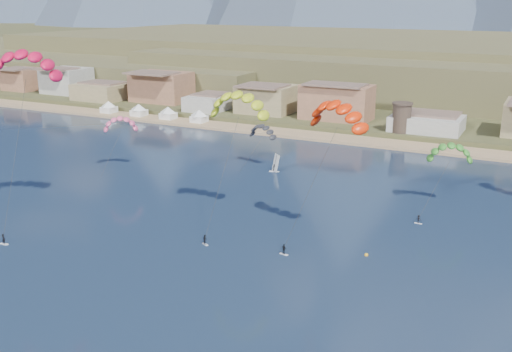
{
  "coord_description": "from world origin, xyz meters",
  "views": [
    {
      "loc": [
        43.25,
        -53.4,
        38.5
      ],
      "look_at": [
        0.0,
        32.0,
        10.0
      ],
      "focal_mm": 41.66,
      "sensor_mm": 36.0,
      "label": 1
    }
  ],
  "objects_px": {
    "watchtower": "(402,117)",
    "kitesurfer_red": "(24,61)",
    "kitesurfer_orange": "(338,110)",
    "buoy": "(366,255)",
    "kitesurfer_yellow": "(239,101)",
    "windsurfer": "(275,166)",
    "kitesurfer_green": "(450,150)"
  },
  "relations": [
    {
      "from": "kitesurfer_red",
      "to": "buoy",
      "type": "xyz_separation_m",
      "value": [
        57.31,
        11.6,
        -28.56
      ]
    },
    {
      "from": "kitesurfer_orange",
      "to": "buoy",
      "type": "height_order",
      "value": "kitesurfer_orange"
    },
    {
      "from": "watchtower",
      "to": "kitesurfer_orange",
      "type": "distance_m",
      "value": 82.73
    },
    {
      "from": "kitesurfer_yellow",
      "to": "windsurfer",
      "type": "height_order",
      "value": "kitesurfer_yellow"
    },
    {
      "from": "kitesurfer_red",
      "to": "kitesurfer_green",
      "type": "height_order",
      "value": "kitesurfer_red"
    },
    {
      "from": "kitesurfer_red",
      "to": "kitesurfer_orange",
      "type": "relative_size",
      "value": 1.28
    },
    {
      "from": "kitesurfer_orange",
      "to": "windsurfer",
      "type": "height_order",
      "value": "kitesurfer_orange"
    },
    {
      "from": "watchtower",
      "to": "kitesurfer_orange",
      "type": "relative_size",
      "value": 0.34
    },
    {
      "from": "watchtower",
      "to": "windsurfer",
      "type": "relative_size",
      "value": 2.08
    },
    {
      "from": "kitesurfer_orange",
      "to": "kitesurfer_red",
      "type": "bearing_deg",
      "value": -164.51
    },
    {
      "from": "kitesurfer_yellow",
      "to": "kitesurfer_orange",
      "type": "distance_m",
      "value": 18.59
    },
    {
      "from": "kitesurfer_green",
      "to": "buoy",
      "type": "distance_m",
      "value": 32.01
    },
    {
      "from": "kitesurfer_red",
      "to": "windsurfer",
      "type": "height_order",
      "value": "kitesurfer_red"
    },
    {
      "from": "kitesurfer_yellow",
      "to": "kitesurfer_orange",
      "type": "relative_size",
      "value": 1.02
    },
    {
      "from": "kitesurfer_yellow",
      "to": "watchtower",
      "type": "bearing_deg",
      "value": 82.81
    },
    {
      "from": "watchtower",
      "to": "kitesurfer_red",
      "type": "distance_m",
      "value": 106.21
    },
    {
      "from": "watchtower",
      "to": "kitesurfer_red",
      "type": "bearing_deg",
      "value": -114.02
    },
    {
      "from": "watchtower",
      "to": "kitesurfer_red",
      "type": "xyz_separation_m",
      "value": [
        -42.27,
        -94.85,
        22.29
      ]
    },
    {
      "from": "watchtower",
      "to": "kitesurfer_orange",
      "type": "bearing_deg",
      "value": -83.96
    },
    {
      "from": "windsurfer",
      "to": "kitesurfer_green",
      "type": "bearing_deg",
      "value": -10.15
    },
    {
      "from": "kitesurfer_orange",
      "to": "windsurfer",
      "type": "bearing_deg",
      "value": 127.94
    },
    {
      "from": "kitesurfer_yellow",
      "to": "kitesurfer_red",
      "type": "bearing_deg",
      "value": -153.64
    },
    {
      "from": "kitesurfer_red",
      "to": "kitesurfer_orange",
      "type": "height_order",
      "value": "kitesurfer_red"
    },
    {
      "from": "watchtower",
      "to": "kitesurfer_yellow",
      "type": "bearing_deg",
      "value": -97.19
    },
    {
      "from": "kitesurfer_red",
      "to": "kitesurfer_green",
      "type": "bearing_deg",
      "value": 32.44
    },
    {
      "from": "watchtower",
      "to": "windsurfer",
      "type": "xyz_separation_m",
      "value": [
        -17.83,
        -46.95,
        -5.05
      ]
    },
    {
      "from": "kitesurfer_orange",
      "to": "windsurfer",
      "type": "relative_size",
      "value": 6.03
    },
    {
      "from": "buoy",
      "to": "kitesurfer_yellow",
      "type": "bearing_deg",
      "value": 169.99
    },
    {
      "from": "buoy",
      "to": "kitesurfer_orange",
      "type": "bearing_deg",
      "value": 159.13
    },
    {
      "from": "kitesurfer_orange",
      "to": "buoy",
      "type": "bearing_deg",
      "value": -20.87
    },
    {
      "from": "kitesurfer_yellow",
      "to": "windsurfer",
      "type": "xyz_separation_m",
      "value": [
        -7.88,
        31.89,
        -20.57
      ]
    },
    {
      "from": "buoy",
      "to": "windsurfer",
      "type": "bearing_deg",
      "value": 132.16
    }
  ]
}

